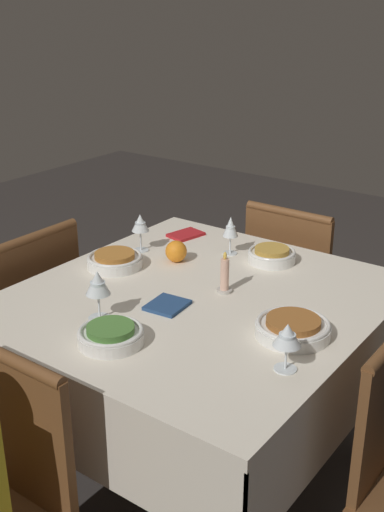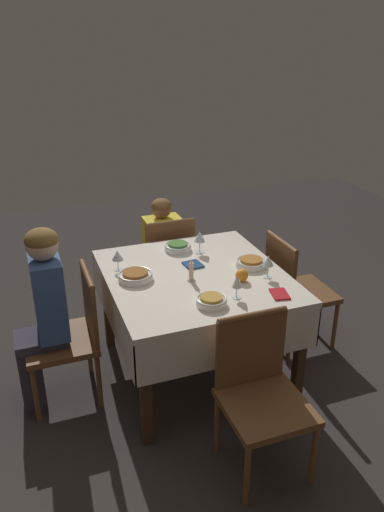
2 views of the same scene
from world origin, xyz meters
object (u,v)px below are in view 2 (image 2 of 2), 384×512
at_px(chair_north, 71,331).
at_px(wine_glass_east, 200,237).
at_px(bowl_north, 135,276).
at_px(bowl_east, 178,247).
at_px(dining_table, 195,287).
at_px(chair_south, 294,286).
at_px(napkin_red_folded, 280,294).
at_px(person_child_yellow, 160,247).
at_px(bowl_west, 211,301).
at_px(wine_glass_north, 117,256).
at_px(orange_fruit, 242,275).
at_px(bowl_south, 251,263).
at_px(person_adult_denim, 42,309).
at_px(wine_glass_south, 268,262).
at_px(candle_centerpiece, 191,273).
at_px(wine_glass_west, 237,282).
at_px(napkin_spare_side, 193,265).
at_px(chair_east, 166,260).
at_px(chair_west, 260,388).

height_order(chair_north, wine_glass_east, wine_glass_east).
relative_size(bowl_north, bowl_east, 1.16).
height_order(dining_table, chair_south, chair_south).
height_order(dining_table, napkin_red_folded, napkin_red_folded).
relative_size(person_child_yellow, bowl_west, 5.45).
xyz_separation_m(wine_glass_north, orange_fruit, (-0.43, -0.70, -0.06)).
bearing_deg(dining_table, bowl_north, 81.76).
xyz_separation_m(dining_table, bowl_west, (-0.41, 0.05, 0.13)).
bearing_deg(bowl_south, napkin_red_folded, 177.75).
xyz_separation_m(person_adult_denim, orange_fruit, (-0.25, -1.22, 0.14)).
bearing_deg(wine_glass_south, candle_centerpiece, 75.38).
bearing_deg(dining_table, candle_centerpiece, 144.34).
bearing_deg(chair_south, bowl_west, 119.86).
bearing_deg(bowl_north, wine_glass_east, -64.37).
bearing_deg(orange_fruit, wine_glass_west, 146.67).
height_order(chair_south, wine_glass_north, wine_glass_north).
bearing_deg(bowl_south, orange_fruit, 138.77).
bearing_deg(person_adult_denim, napkin_spare_side, 93.93).
height_order(person_adult_denim, bowl_north, person_adult_denim).
relative_size(chair_south, wine_glass_south, 5.84).
relative_size(wine_glass_west, wine_glass_south, 1.00).
distance_m(bowl_west, napkin_spare_side, 0.54).
height_order(wine_glass_west, napkin_spare_side, wine_glass_west).
height_order(chair_north, napkin_red_folded, chair_north).
distance_m(bowl_east, wine_glass_west, 0.80).
xyz_separation_m(bowl_west, napkin_red_folded, (-0.03, -0.43, -0.02)).
height_order(chair_north, person_adult_denim, person_adult_denim).
xyz_separation_m(chair_east, orange_fruit, (-1.05, -0.17, 0.33)).
bearing_deg(napkin_red_folded, wine_glass_south, -10.27).
distance_m(bowl_north, napkin_spare_side, 0.42).
relative_size(bowl_north, bowl_west, 1.24).
bearing_deg(person_adult_denim, bowl_south, 86.71).
height_order(person_adult_denim, orange_fruit, person_adult_denim).
xyz_separation_m(wine_glass_east, napkin_spare_side, (-0.19, 0.12, -0.11)).
xyz_separation_m(person_adult_denim, bowl_west, (-0.46, -0.92, 0.13)).
relative_size(dining_table, wine_glass_south, 8.05).
xyz_separation_m(dining_table, wine_glass_south, (-0.20, -0.42, 0.21)).
relative_size(chair_east, bowl_east, 4.56).
bearing_deg(wine_glass_east, chair_north, 104.84).
relative_size(chair_north, bowl_south, 4.27).
bearing_deg(wine_glass_east, wine_glass_north, 97.53).
xyz_separation_m(chair_north, bowl_east, (0.35, -0.84, 0.32)).
height_order(wine_glass_north, bowl_west, wine_glass_north).
height_order(chair_south, wine_glass_south, wine_glass_south).
bearing_deg(bowl_south, wine_glass_west, 142.64).
distance_m(chair_west, chair_south, 1.22).
xyz_separation_m(dining_table, napkin_spare_side, (0.13, -0.03, 0.10)).
relative_size(chair_west, bowl_east, 4.56).
relative_size(person_adult_denim, wine_glass_east, 7.37).
distance_m(orange_fruit, napkin_spare_side, 0.39).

